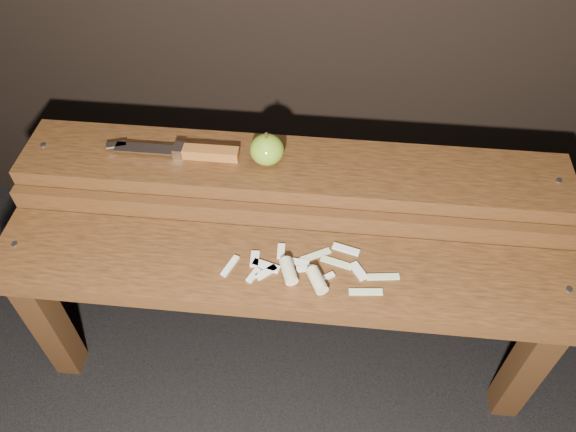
# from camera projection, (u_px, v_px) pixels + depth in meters

# --- Properties ---
(ground) EXTENTS (60.00, 60.00, 0.00)m
(ground) POSITION_uv_depth(u_px,v_px,m) (286.00, 347.00, 1.47)
(ground) COLOR black
(bench_front_tier) EXTENTS (1.20, 0.20, 0.42)m
(bench_front_tier) POSITION_uv_depth(u_px,v_px,m) (282.00, 290.00, 1.17)
(bench_front_tier) COLOR #361E0D
(bench_front_tier) RESTS_ON ground
(bench_rear_tier) EXTENTS (1.20, 0.21, 0.50)m
(bench_rear_tier) POSITION_uv_depth(u_px,v_px,m) (293.00, 192.00, 1.27)
(bench_rear_tier) COLOR #361E0D
(bench_rear_tier) RESTS_ON ground
(apple) EXTENTS (0.07, 0.07, 0.08)m
(apple) POSITION_uv_depth(u_px,v_px,m) (267.00, 150.00, 1.19)
(apple) COLOR olive
(apple) RESTS_ON bench_rear_tier
(knife) EXTENTS (0.30, 0.04, 0.03)m
(knife) POSITION_uv_depth(u_px,v_px,m) (194.00, 152.00, 1.22)
(knife) COLOR brown
(knife) RESTS_ON bench_rear_tier
(apple_scraps) EXTENTS (0.35, 0.13, 0.03)m
(apple_scraps) POSITION_uv_depth(u_px,v_px,m) (304.00, 271.00, 1.11)
(apple_scraps) COLOR beige
(apple_scraps) RESTS_ON bench_front_tier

